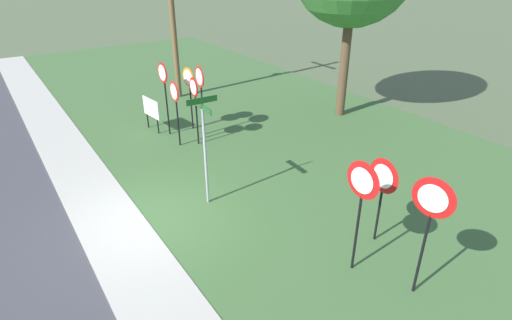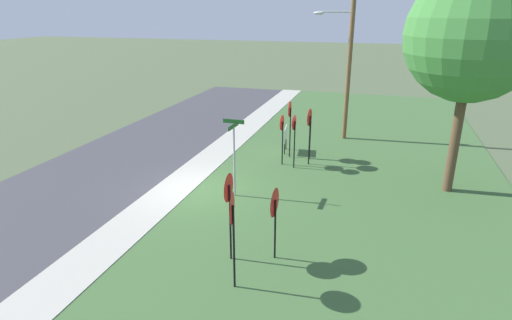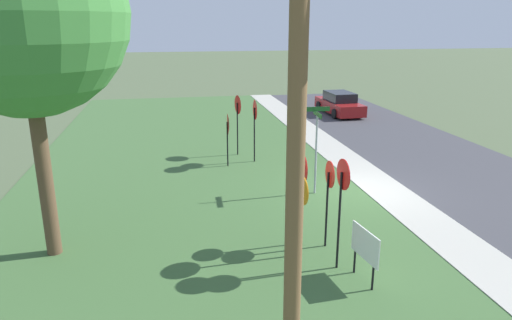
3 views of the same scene
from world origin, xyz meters
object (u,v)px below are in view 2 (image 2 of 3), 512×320
at_px(stop_sign_far_center, 294,130).
at_px(yield_sign_near_left, 232,218).
at_px(street_name_post, 234,151).
at_px(stop_sign_near_right, 309,124).
at_px(notice_board, 285,136).
at_px(utility_pole, 348,46).
at_px(stop_sign_near_left, 290,117).
at_px(oak_tree_left, 473,36).
at_px(yield_sign_far_left, 274,208).
at_px(yield_sign_near_right, 228,196).
at_px(stop_sign_far_left, 310,123).
at_px(stop_sign_far_right, 282,129).

bearing_deg(stop_sign_far_center, yield_sign_near_left, 5.46).
bearing_deg(street_name_post, stop_sign_far_center, 159.49).
relative_size(stop_sign_far_center, street_name_post, 0.81).
xyz_separation_m(stop_sign_near_right, notice_board, (-1.41, -1.38, -1.04)).
relative_size(yield_sign_near_left, utility_pole, 0.29).
relative_size(stop_sign_near_right, notice_board, 2.05).
relative_size(stop_sign_near_left, stop_sign_near_right, 1.04).
xyz_separation_m(notice_board, oak_tree_left, (2.73, 7.10, 4.94)).
height_order(stop_sign_near_right, oak_tree_left, oak_tree_left).
bearing_deg(oak_tree_left, yield_sign_far_left, -39.14).
relative_size(stop_sign_near_left, yield_sign_near_right, 1.04).
height_order(street_name_post, oak_tree_left, oak_tree_left).
bearing_deg(notice_board, utility_pole, 135.32).
bearing_deg(stop_sign_near_left, notice_board, -155.03).
xyz_separation_m(stop_sign_near_right, yield_sign_near_left, (9.40, -0.23, 0.08)).
distance_m(yield_sign_near_right, street_name_post, 4.26).
xyz_separation_m(stop_sign_far_left, yield_sign_far_left, (8.56, 0.50, -0.15)).
xyz_separation_m(yield_sign_near_right, oak_tree_left, (-6.92, 6.47, 3.83)).
bearing_deg(yield_sign_near_right, stop_sign_far_center, 176.51).
bearing_deg(yield_sign_far_left, utility_pole, 179.82).
bearing_deg(street_name_post, stop_sign_far_left, 160.67).
bearing_deg(notice_board, stop_sign_far_center, 14.60).
height_order(stop_sign_far_left, yield_sign_near_right, yield_sign_near_right).
relative_size(stop_sign_far_left, stop_sign_far_right, 1.03).
xyz_separation_m(yield_sign_far_left, street_name_post, (-3.65, -2.46, 0.20)).
bearing_deg(street_name_post, stop_sign_near_right, 156.29).
distance_m(stop_sign_far_left, yield_sign_near_left, 10.14).
distance_m(utility_pole, oak_tree_left, 7.61).
bearing_deg(yield_sign_near_left, yield_sign_near_right, -167.27).
xyz_separation_m(stop_sign_near_right, street_name_post, (4.18, -2.04, -0.11)).
height_order(stop_sign_near_left, stop_sign_far_right, stop_sign_near_left).
xyz_separation_m(yield_sign_far_left, notice_board, (-9.24, -1.80, -0.74)).
bearing_deg(stop_sign_far_right, stop_sign_near_right, 109.97).
bearing_deg(notice_board, stop_sign_near_left, 19.03).
height_order(yield_sign_near_right, utility_pole, utility_pole).
height_order(stop_sign_far_center, stop_sign_far_right, stop_sign_far_center).
bearing_deg(stop_sign_far_right, notice_board, -170.65).
height_order(stop_sign_far_left, notice_board, stop_sign_far_left).
bearing_deg(stop_sign_far_center, yield_sign_far_left, 10.99).
xyz_separation_m(stop_sign_near_left, yield_sign_near_left, (10.14, 0.81, 0.01)).
xyz_separation_m(stop_sign_near_left, oak_tree_left, (2.05, 6.76, 3.82)).
bearing_deg(stop_sign_far_left, stop_sign_near_left, -97.37).
height_order(utility_pole, notice_board, utility_pole).
height_order(stop_sign_far_center, utility_pole, utility_pole).
distance_m(stop_sign_near_left, notice_board, 1.34).
bearing_deg(yield_sign_near_left, notice_board, 174.75).
bearing_deg(yield_sign_near_right, notice_board, -178.20).
relative_size(stop_sign_near_right, stop_sign_far_center, 1.07).
height_order(yield_sign_near_left, oak_tree_left, oak_tree_left).
xyz_separation_m(stop_sign_far_right, yield_sign_near_left, (9.03, 0.91, 0.30)).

